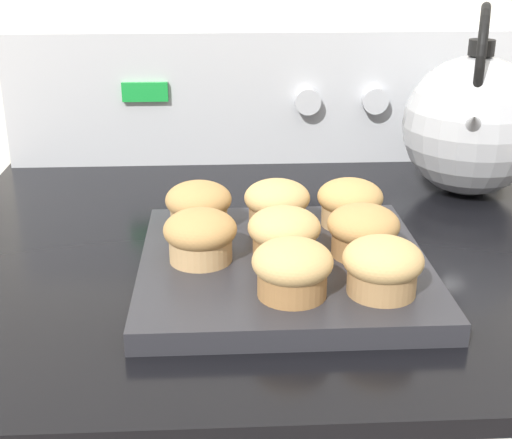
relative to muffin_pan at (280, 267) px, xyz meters
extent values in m
cube|color=black|center=(0.00, 0.10, -0.02)|extent=(0.78, 0.69, 0.02)
cube|color=#B7BABF|center=(0.00, 0.42, 0.09)|extent=(0.76, 0.05, 0.20)
cube|color=green|center=(-0.17, 0.39, 0.10)|extent=(0.07, 0.01, 0.03)
cylinder|color=#B7BABF|center=(0.07, 0.39, 0.09)|extent=(0.04, 0.02, 0.04)
cylinder|color=#B7BABF|center=(0.17, 0.39, 0.09)|extent=(0.04, 0.02, 0.04)
cylinder|color=#B7BABF|center=(0.28, 0.39, 0.09)|extent=(0.04, 0.02, 0.04)
cube|color=#28282D|center=(0.00, 0.00, 0.00)|extent=(0.29, 0.29, 0.02)
cylinder|color=olive|center=(0.00, -0.08, 0.02)|extent=(0.06, 0.06, 0.03)
ellipsoid|color=tan|center=(0.00, -0.08, 0.04)|extent=(0.07, 0.07, 0.04)
cylinder|color=#A37A4C|center=(0.09, -0.08, 0.02)|extent=(0.06, 0.06, 0.03)
ellipsoid|color=tan|center=(0.09, -0.08, 0.04)|extent=(0.07, 0.07, 0.04)
cylinder|color=tan|center=(-0.08, 0.00, 0.02)|extent=(0.06, 0.06, 0.03)
ellipsoid|color=#B2844C|center=(-0.08, 0.00, 0.04)|extent=(0.07, 0.07, 0.04)
cylinder|color=olive|center=(0.00, 0.00, 0.02)|extent=(0.06, 0.06, 0.03)
ellipsoid|color=tan|center=(0.00, 0.00, 0.04)|extent=(0.07, 0.07, 0.04)
cylinder|color=olive|center=(0.08, 0.00, 0.02)|extent=(0.06, 0.06, 0.03)
ellipsoid|color=#B2844C|center=(0.08, 0.00, 0.04)|extent=(0.07, 0.07, 0.04)
cylinder|color=tan|center=(-0.08, 0.08, 0.02)|extent=(0.06, 0.06, 0.03)
ellipsoid|color=#B2844C|center=(-0.08, 0.08, 0.04)|extent=(0.07, 0.07, 0.04)
cylinder|color=#A37A4C|center=(0.00, 0.09, 0.02)|extent=(0.06, 0.06, 0.03)
ellipsoid|color=tan|center=(0.00, 0.09, 0.04)|extent=(0.07, 0.07, 0.04)
cylinder|color=tan|center=(0.09, 0.08, 0.02)|extent=(0.06, 0.06, 0.03)
ellipsoid|color=tan|center=(0.09, 0.08, 0.04)|extent=(0.07, 0.07, 0.04)
sphere|color=#ADAFB5|center=(0.28, 0.25, 0.08)|extent=(0.19, 0.19, 0.19)
cylinder|color=black|center=(0.28, 0.25, 0.18)|extent=(0.03, 0.03, 0.02)
cone|color=#ADAFB5|center=(0.25, 0.17, 0.10)|extent=(0.07, 0.09, 0.07)
torus|color=black|center=(0.28, 0.25, 0.17)|extent=(0.06, 0.14, 0.14)
camera|label=1|loc=(-0.06, -0.66, 0.31)|focal=50.00mm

